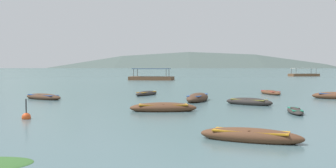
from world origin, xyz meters
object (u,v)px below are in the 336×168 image
object	(u,v)px
rowboat_2	(270,93)
rowboat_8	(250,136)
rowboat_0	(163,108)
rowboat_7	(147,93)
ferry_1	(304,75)
mooring_buoy	(26,117)
rowboat_5	(43,97)
rowboat_10	(249,102)
rowboat_9	(295,111)
ferry_0	(151,78)
rowboat_6	(198,98)

from	to	relation	value
rowboat_2	rowboat_8	distance (m)	24.45
rowboat_0	rowboat_8	distance (m)	9.75
rowboat_7	ferry_1	bearing A→B (deg)	62.28
rowboat_2	rowboat_8	bearing A→B (deg)	-105.38
rowboat_2	mooring_buoy	xyz separation A→B (m)	(-16.70, -18.06, -0.05)
rowboat_5	rowboat_7	xyz separation A→B (m)	(8.10, 4.70, -0.02)
mooring_buoy	rowboat_0	bearing A→B (deg)	28.00
rowboat_5	rowboat_10	size ratio (longest dim) A/B	1.16
rowboat_8	rowboat_9	size ratio (longest dim) A/B	1.22
rowboat_7	ferry_0	bearing A→B (deg)	93.14
rowboat_5	rowboat_6	size ratio (longest dim) A/B	0.90
rowboat_8	mooring_buoy	world-z (taller)	mooring_buoy
rowboat_9	ferry_0	xyz separation A→B (m)	(-11.88, 55.44, 0.33)
rowboat_6	mooring_buoy	bearing A→B (deg)	-131.35
rowboat_10	mooring_buoy	bearing A→B (deg)	-148.71
rowboat_2	rowboat_10	bearing A→B (deg)	-111.30
rowboat_5	ferry_0	xyz separation A→B (m)	(5.81, 46.42, 0.26)
rowboat_10	ferry_0	world-z (taller)	ferry_0
rowboat_0	rowboat_6	size ratio (longest dim) A/B	0.90
rowboat_2	rowboat_7	xyz separation A→B (m)	(-11.92, -1.48, 0.00)
rowboat_2	rowboat_6	xyz separation A→B (m)	(-7.47, -7.58, 0.08)
rowboat_2	rowboat_7	bearing A→B (deg)	-172.93
mooring_buoy	rowboat_8	bearing A→B (deg)	-28.37
rowboat_6	rowboat_8	size ratio (longest dim) A/B	1.19
rowboat_0	ferry_1	bearing A→B (deg)	66.95
rowboat_0	rowboat_5	size ratio (longest dim) A/B	1.00
rowboat_0	rowboat_9	size ratio (longest dim) A/B	1.32
rowboat_7	rowboat_8	xyz separation A→B (m)	(5.43, -22.10, 0.03)
ferry_1	rowboat_9	bearing A→B (deg)	-108.61
rowboat_9	mooring_buoy	world-z (taller)	mooring_buoy
rowboat_7	rowboat_10	size ratio (longest dim) A/B	1.03
rowboat_7	ferry_0	world-z (taller)	ferry_0
rowboat_6	ferry_1	size ratio (longest dim) A/B	0.52
rowboat_5	rowboat_8	bearing A→B (deg)	-52.13
rowboat_8	rowboat_2	bearing A→B (deg)	74.62
rowboat_5	mooring_buoy	bearing A→B (deg)	-74.39
ferry_0	rowboat_2	bearing A→B (deg)	-70.56
rowboat_8	rowboat_9	xyz separation A→B (m)	(4.17, 8.39, -0.07)
rowboat_2	ferry_0	xyz separation A→B (m)	(-14.21, 40.25, 0.29)
rowboat_7	rowboat_9	world-z (taller)	rowboat_7
ferry_0	rowboat_0	bearing A→B (deg)	-85.50
rowboat_7	rowboat_8	bearing A→B (deg)	-76.20
rowboat_0	rowboat_6	world-z (taller)	rowboat_6
ferry_1	mooring_buoy	bearing A→B (deg)	-115.77
rowboat_5	rowboat_7	world-z (taller)	rowboat_5
rowboat_5	rowboat_9	world-z (taller)	rowboat_5
rowboat_10	rowboat_2	bearing A→B (deg)	68.70
rowboat_8	ferry_0	xyz separation A→B (m)	(-7.72, 63.82, 0.26)
rowboat_2	ferry_0	size ratio (longest dim) A/B	0.41
ferry_1	mooring_buoy	world-z (taller)	ferry_1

